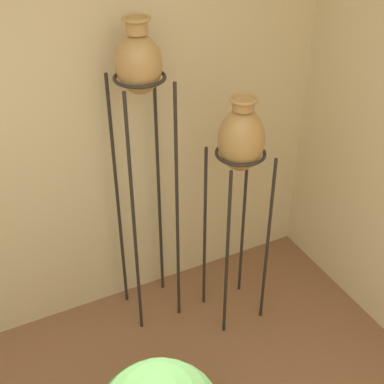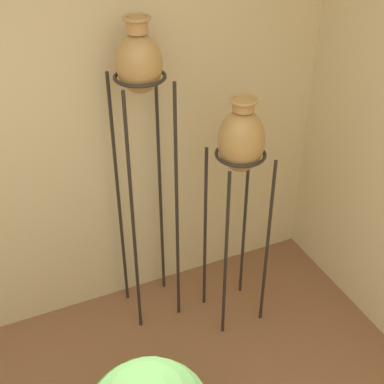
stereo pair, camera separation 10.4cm
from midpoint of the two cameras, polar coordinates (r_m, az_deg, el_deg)
The scene contains 2 objects.
vase_stand_tall at distance 2.84m, azimuth -6.65°, elevation 11.61°, with size 0.29×0.29×1.96m.
vase_stand_medium at distance 2.97m, azimuth 4.24°, elevation 4.87°, with size 0.30×0.30×1.55m.
Camera 1 is at (-0.18, -0.66, 2.69)m, focal length 50.00 mm.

